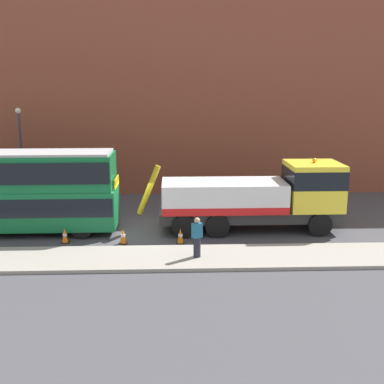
# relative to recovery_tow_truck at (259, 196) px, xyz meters

# --- Properties ---
(ground_plane) EXTENTS (120.00, 120.00, 0.00)m
(ground_plane) POSITION_rel_recovery_tow_truck_xyz_m (-6.03, 0.21, -1.76)
(ground_plane) COLOR #424247
(near_kerb) EXTENTS (60.00, 2.80, 0.15)m
(near_kerb) POSITION_rel_recovery_tow_truck_xyz_m (-6.03, -3.99, -1.68)
(near_kerb) COLOR gray
(near_kerb) RESTS_ON ground_plane
(building_facade) EXTENTS (60.00, 1.50, 16.00)m
(building_facade) POSITION_rel_recovery_tow_truck_xyz_m (-6.03, 8.72, 6.31)
(building_facade) COLOR brown
(building_facade) RESTS_ON ground_plane
(recovery_tow_truck) EXTENTS (10.15, 2.69, 3.67)m
(recovery_tow_truck) POSITION_rel_recovery_tow_truck_xyz_m (0.00, 0.00, 0.00)
(recovery_tow_truck) COLOR #2D2D2D
(recovery_tow_truck) RESTS_ON ground_plane
(double_decker_bus) EXTENTS (11.06, 2.61, 4.06)m
(double_decker_bus) POSITION_rel_recovery_tow_truck_xyz_m (-12.58, -0.00, 0.47)
(double_decker_bus) COLOR #146B38
(double_decker_bus) RESTS_ON ground_plane
(pedestrian_bystander) EXTENTS (0.48, 0.44, 1.71)m
(pedestrian_bystander) POSITION_rel_recovery_tow_truck_xyz_m (-3.29, -4.09, -0.77)
(pedestrian_bystander) COLOR #232333
(pedestrian_bystander) RESTS_ON near_kerb
(traffic_cone_near_bus) EXTENTS (0.36, 0.36, 0.72)m
(traffic_cone_near_bus) POSITION_rel_recovery_tow_truck_xyz_m (-9.34, -1.66, -1.42)
(traffic_cone_near_bus) COLOR orange
(traffic_cone_near_bus) RESTS_ON ground_plane
(traffic_cone_midway) EXTENTS (0.36, 0.36, 0.72)m
(traffic_cone_midway) POSITION_rel_recovery_tow_truck_xyz_m (-6.62, -1.88, -1.42)
(traffic_cone_midway) COLOR orange
(traffic_cone_midway) RESTS_ON ground_plane
(traffic_cone_near_truck) EXTENTS (0.36, 0.36, 0.72)m
(traffic_cone_near_truck) POSITION_rel_recovery_tow_truck_xyz_m (-3.96, -1.94, -1.42)
(traffic_cone_near_truck) COLOR orange
(traffic_cone_near_truck) RESTS_ON ground_plane
(street_lamp) EXTENTS (0.36, 0.36, 5.83)m
(street_lamp) POSITION_rel_recovery_tow_truck_xyz_m (-13.69, 6.53, 1.71)
(street_lamp) COLOR #38383D
(street_lamp) RESTS_ON ground_plane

